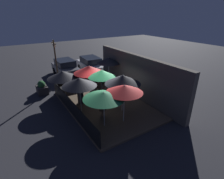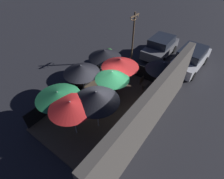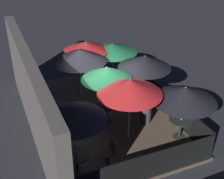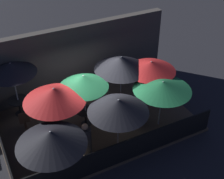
{
  "view_description": "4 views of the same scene",
  "coord_description": "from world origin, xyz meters",
  "px_view_note": "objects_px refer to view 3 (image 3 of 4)",
  "views": [
    {
      "loc": [
        9.17,
        -5.22,
        5.87
      ],
      "look_at": [
        0.41,
        0.29,
        1.28
      ],
      "focal_mm": 28.0,
      "sensor_mm": 36.0,
      "label": 1
    },
    {
      "loc": [
        5.51,
        4.42,
        7.6
      ],
      "look_at": [
        -0.25,
        0.16,
        1.39
      ],
      "focal_mm": 28.0,
      "sensor_mm": 36.0,
      "label": 2
    },
    {
      "loc": [
        -9.64,
        3.66,
        7.11
      ],
      "look_at": [
        -0.13,
        -0.32,
        1.27
      ],
      "focal_mm": 50.0,
      "sensor_mm": 36.0,
      "label": 3
    },
    {
      "loc": [
        -3.84,
        -8.87,
        8.42
      ],
      "look_at": [
        0.91,
        0.41,
        1.13
      ],
      "focal_mm": 50.0,
      "sensor_mm": 36.0,
      "label": 4
    }
  ],
  "objects_px": {
    "patio_umbrella_0": "(185,94)",
    "patron_0": "(146,109)",
    "patio_umbrella_5": "(130,87)",
    "patio_chair_1": "(53,114)",
    "patio_umbrella_4": "(112,48)",
    "dining_table_0": "(181,123)",
    "patio_umbrella_2": "(73,113)",
    "patio_umbrella_3": "(79,55)",
    "dining_table_1": "(107,109)",
    "patio_umbrella_7": "(86,46)",
    "patio_umbrella_6": "(145,62)",
    "patio_chair_2": "(112,85)",
    "patio_chair_0": "(109,152)",
    "patio_umbrella_1": "(107,73)",
    "dining_table_2": "(77,158)"
  },
  "relations": [
    {
      "from": "patio_umbrella_4",
      "to": "dining_table_0",
      "type": "height_order",
      "value": "patio_umbrella_4"
    },
    {
      "from": "patio_umbrella_7",
      "to": "patron_0",
      "type": "distance_m",
      "value": 3.87
    },
    {
      "from": "patio_chair_0",
      "to": "patio_umbrella_6",
      "type": "bearing_deg",
      "value": -131.52
    },
    {
      "from": "patio_umbrella_1",
      "to": "patio_umbrella_3",
      "type": "bearing_deg",
      "value": 13.61
    },
    {
      "from": "patio_umbrella_4",
      "to": "patio_chair_1",
      "type": "distance_m",
      "value": 4.09
    },
    {
      "from": "patio_umbrella_2",
      "to": "patio_chair_0",
      "type": "relative_size",
      "value": 2.7
    },
    {
      "from": "patio_umbrella_4",
      "to": "patio_umbrella_5",
      "type": "relative_size",
      "value": 0.94
    },
    {
      "from": "patio_umbrella_2",
      "to": "patio_umbrella_7",
      "type": "relative_size",
      "value": 1.09
    },
    {
      "from": "patio_umbrella_7",
      "to": "patio_umbrella_6",
      "type": "bearing_deg",
      "value": -145.12
    },
    {
      "from": "patio_umbrella_6",
      "to": "patio_chair_2",
      "type": "relative_size",
      "value": 2.41
    },
    {
      "from": "dining_table_1",
      "to": "patio_chair_1",
      "type": "relative_size",
      "value": 0.81
    },
    {
      "from": "patio_umbrella_2",
      "to": "patio_umbrella_7",
      "type": "xyz_separation_m",
      "value": [
        4.97,
        -2.03,
        -0.17
      ]
    },
    {
      "from": "patio_umbrella_1",
      "to": "patio_umbrella_5",
      "type": "distance_m",
      "value": 1.27
    },
    {
      "from": "patio_umbrella_0",
      "to": "patio_umbrella_2",
      "type": "xyz_separation_m",
      "value": [
        -0.25,
        3.88,
        0.42
      ]
    },
    {
      "from": "patio_umbrella_5",
      "to": "patio_chair_1",
      "type": "height_order",
      "value": "patio_umbrella_5"
    },
    {
      "from": "patio_umbrella_2",
      "to": "patio_chair_2",
      "type": "distance_m",
      "value": 5.12
    },
    {
      "from": "patio_umbrella_3",
      "to": "dining_table_2",
      "type": "height_order",
      "value": "patio_umbrella_3"
    },
    {
      "from": "patio_umbrella_2",
      "to": "patio_chair_2",
      "type": "height_order",
      "value": "patio_umbrella_2"
    },
    {
      "from": "patio_umbrella_2",
      "to": "patio_umbrella_5",
      "type": "height_order",
      "value": "patio_umbrella_2"
    },
    {
      "from": "dining_table_0",
      "to": "patio_umbrella_5",
      "type": "bearing_deg",
      "value": 67.58
    },
    {
      "from": "patio_umbrella_0",
      "to": "dining_table_0",
      "type": "height_order",
      "value": "patio_umbrella_0"
    },
    {
      "from": "patio_umbrella_0",
      "to": "patio_umbrella_6",
      "type": "xyz_separation_m",
      "value": [
        2.41,
        0.23,
        0.2
      ]
    },
    {
      "from": "patron_0",
      "to": "patio_umbrella_4",
      "type": "bearing_deg",
      "value": 1.31
    },
    {
      "from": "patron_0",
      "to": "patio_umbrella_7",
      "type": "bearing_deg",
      "value": 19.88
    },
    {
      "from": "patio_umbrella_0",
      "to": "patio_chair_2",
      "type": "distance_m",
      "value": 4.02
    },
    {
      "from": "patio_umbrella_4",
      "to": "patio_chair_2",
      "type": "bearing_deg",
      "value": 156.78
    },
    {
      "from": "patio_umbrella_0",
      "to": "dining_table_1",
      "type": "xyz_separation_m",
      "value": [
        1.92,
        2.02,
        -1.23
      ]
    },
    {
      "from": "patio_umbrella_0",
      "to": "dining_table_2",
      "type": "xyz_separation_m",
      "value": [
        -0.25,
        3.88,
        -1.22
      ]
    },
    {
      "from": "patio_umbrella_6",
      "to": "patio_chair_0",
      "type": "xyz_separation_m",
      "value": [
        -2.7,
        2.59,
        -1.5
      ]
    },
    {
      "from": "patio_chair_0",
      "to": "patron_0",
      "type": "xyz_separation_m",
      "value": [
        1.64,
        -2.18,
        0.08
      ]
    },
    {
      "from": "patio_umbrella_3",
      "to": "patio_umbrella_7",
      "type": "height_order",
      "value": "patio_umbrella_3"
    },
    {
      "from": "patio_umbrella_7",
      "to": "patio_chair_0",
      "type": "xyz_separation_m",
      "value": [
        -5.02,
        0.98,
        -1.55
      ]
    },
    {
      "from": "patio_umbrella_3",
      "to": "dining_table_1",
      "type": "distance_m",
      "value": 2.43
    },
    {
      "from": "dining_table_0",
      "to": "dining_table_1",
      "type": "relative_size",
      "value": 1.14
    },
    {
      "from": "dining_table_2",
      "to": "dining_table_1",
      "type": "bearing_deg",
      "value": -40.54
    },
    {
      "from": "patio_umbrella_5",
      "to": "patio_chair_1",
      "type": "distance_m",
      "value": 3.26
    },
    {
      "from": "patio_umbrella_3",
      "to": "patio_umbrella_5",
      "type": "relative_size",
      "value": 1.03
    },
    {
      "from": "patio_umbrella_2",
      "to": "patio_umbrella_4",
      "type": "distance_m",
      "value": 5.73
    },
    {
      "from": "dining_table_2",
      "to": "patio_chair_0",
      "type": "bearing_deg",
      "value": -92.27
    },
    {
      "from": "patio_umbrella_1",
      "to": "patio_umbrella_3",
      "type": "relative_size",
      "value": 0.96
    },
    {
      "from": "patio_umbrella_1",
      "to": "patio_chair_0",
      "type": "height_order",
      "value": "patio_umbrella_1"
    },
    {
      "from": "patio_umbrella_0",
      "to": "patron_0",
      "type": "distance_m",
      "value": 1.92
    },
    {
      "from": "dining_table_0",
      "to": "patron_0",
      "type": "xyz_separation_m",
      "value": [
        1.34,
        0.65,
        -0.04
      ]
    },
    {
      "from": "patio_umbrella_3",
      "to": "patio_chair_1",
      "type": "height_order",
      "value": "patio_umbrella_3"
    },
    {
      "from": "patio_umbrella_6",
      "to": "dining_table_1",
      "type": "height_order",
      "value": "patio_umbrella_6"
    },
    {
      "from": "patio_umbrella_2",
      "to": "dining_table_1",
      "type": "height_order",
      "value": "patio_umbrella_2"
    },
    {
      "from": "patio_chair_2",
      "to": "patio_chair_0",
      "type": "bearing_deg",
      "value": 4.75
    },
    {
      "from": "patio_umbrella_2",
      "to": "patron_0",
      "type": "distance_m",
      "value": 3.96
    },
    {
      "from": "patio_umbrella_3",
      "to": "patio_chair_0",
      "type": "height_order",
      "value": "patio_umbrella_3"
    },
    {
      "from": "patio_umbrella_2",
      "to": "dining_table_0",
      "type": "bearing_deg",
      "value": -86.25
    }
  ]
}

